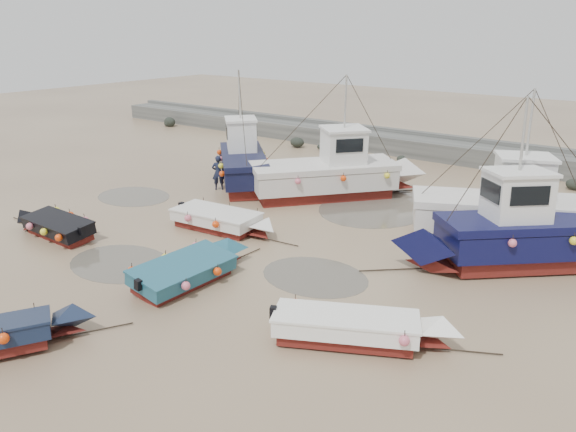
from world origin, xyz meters
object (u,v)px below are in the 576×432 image
dinghy_5 (223,218)px  cabin_boat_3 (512,211)px  cabin_boat_1 (335,172)px  dinghy_2 (190,266)px  cabin_boat_2 (522,232)px  dinghy_4 (55,223)px  person (219,189)px  cabin_boat_0 (243,160)px  dinghy_3 (359,326)px

dinghy_5 → cabin_boat_3: 12.11m
cabin_boat_1 → dinghy_2: bearing=-43.6°
cabin_boat_1 → cabin_boat_2: same height
dinghy_4 → dinghy_2: bearing=-87.2°
dinghy_2 → cabin_boat_2: (8.88, 8.24, 0.79)m
dinghy_4 → dinghy_5: size_ratio=0.93×
cabin_boat_1 → cabin_boat_2: (10.26, -3.42, 0.01)m
dinghy_2 → dinghy_4: 7.92m
dinghy_4 → cabin_boat_3: (15.74, 10.87, 0.80)m
cabin_boat_2 → cabin_boat_3: bearing=-18.2°
cabin_boat_2 → person: 16.14m
dinghy_5 → cabin_boat_2: size_ratio=0.74×
cabin_boat_3 → cabin_boat_1: bearing=-122.7°
cabin_boat_2 → cabin_boat_3: same height
dinghy_2 → cabin_boat_0: bearing=125.0°
cabin_boat_1 → cabin_boat_3: (9.21, -1.10, 0.03)m
cabin_boat_0 → person: cabin_boat_0 is taller
dinghy_3 → dinghy_5: 10.40m
dinghy_3 → cabin_boat_3: cabin_boat_3 is taller
dinghy_3 → dinghy_4: (-14.72, -0.29, 0.01)m
dinghy_4 → cabin_boat_2: bearing=-62.4°
dinghy_3 → cabin_boat_3: bearing=147.5°
dinghy_5 → cabin_boat_0: bearing=-151.0°
cabin_boat_2 → dinghy_5: bearing=65.8°
cabin_boat_1 → cabin_boat_2: bearing=21.3°
dinghy_3 → cabin_boat_0: 17.58m
cabin_boat_2 → cabin_boat_3: size_ratio=0.89×
dinghy_3 → cabin_boat_2: 8.55m
cabin_boat_0 → cabin_boat_1: 5.69m
cabin_boat_1 → person: size_ratio=4.73×
cabin_boat_1 → cabin_boat_3: bearing=32.9°
cabin_boat_3 → cabin_boat_0: bearing=-116.9°
cabin_boat_2 → cabin_boat_0: bearing=38.2°
dinghy_3 → dinghy_4: size_ratio=1.04×
dinghy_3 → cabin_boat_2: bearing=139.0°
cabin_boat_0 → dinghy_2: bearing=-102.2°
cabin_boat_0 → cabin_boat_2: same height
dinghy_4 → dinghy_5: bearing=-47.7°
cabin_boat_0 → dinghy_5: bearing=-100.4°
dinghy_5 → person: dinghy_5 is taller
dinghy_4 → cabin_boat_3: cabin_boat_3 is taller
cabin_boat_0 → cabin_boat_2: (15.88, -2.59, -0.02)m
dinghy_5 → cabin_boat_1: (1.21, 7.22, 0.78)m
dinghy_3 → dinghy_2: bearing=-117.1°
dinghy_3 → dinghy_4: same height
dinghy_4 → person: size_ratio=3.08×
cabin_boat_1 → cabin_boat_3: size_ratio=0.95×
dinghy_4 → cabin_boat_0: 11.21m
cabin_boat_3 → person: 15.16m
cabin_boat_1 → dinghy_4: bearing=-78.9°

